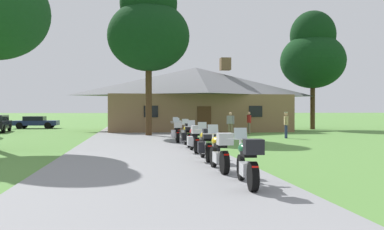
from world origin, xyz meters
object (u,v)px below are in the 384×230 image
at_px(motorcycle_white_farthest_in_row, 177,129).
at_px(bystander_gray_shirt_beside_signpost, 230,123).
at_px(motorcycle_red_fourth_in_row, 195,139).
at_px(bystander_tan_shirt_by_tree, 286,123).
at_px(bystander_red_shirt_near_lodge, 249,122).
at_px(motorcycle_yellow_fifth_in_row, 188,135).
at_px(motorcycle_red_sixth_in_row, 177,132).
at_px(motorcycle_yellow_second_in_row, 220,152).
at_px(parked_navy_sedan_far_left, 36,122).
at_px(tree_right_of_lodge, 313,53).
at_px(motorcycle_yellow_third_in_row, 207,145).
at_px(motorcycle_green_nearest_to_camera, 248,162).
at_px(tree_by_lodge_front, 149,27).

height_order(motorcycle_white_farthest_in_row, bystander_gray_shirt_beside_signpost, bystander_gray_shirt_beside_signpost).
distance_m(motorcycle_red_fourth_in_row, bystander_tan_shirt_by_tree, 11.16).
xyz_separation_m(bystander_red_shirt_near_lodge, bystander_tan_shirt_by_tree, (1.03, -5.01, 0.02)).
xyz_separation_m(motorcycle_yellow_fifth_in_row, motorcycle_white_farthest_in_row, (0.05, 5.67, 0.01)).
bearing_deg(bystander_red_shirt_near_lodge, motorcycle_red_sixth_in_row, -41.56).
bearing_deg(bystander_red_shirt_near_lodge, motorcycle_yellow_second_in_row, -21.72).
xyz_separation_m(motorcycle_yellow_fifth_in_row, bystander_tan_shirt_by_tree, (7.08, 5.85, 0.34)).
distance_m(motorcycle_red_sixth_in_row, bystander_red_shirt_near_lodge, 10.20).
bearing_deg(bystander_tan_shirt_by_tree, parked_navy_sedan_far_left, -123.13).
bearing_deg(parked_navy_sedan_far_left, tree_right_of_lodge, -100.38).
xyz_separation_m(motorcycle_red_sixth_in_row, bystander_gray_shirt_beside_signpost, (4.28, 5.66, 0.32)).
xyz_separation_m(motorcycle_red_sixth_in_row, bystander_tan_shirt_by_tree, (7.29, 3.04, 0.34)).
xyz_separation_m(motorcycle_yellow_second_in_row, bystander_gray_shirt_beside_signpost, (4.22, 16.65, 0.31)).
relative_size(motorcycle_yellow_third_in_row, motorcycle_white_farthest_in_row, 1.00).
relative_size(bystander_red_shirt_near_lodge, bystander_gray_shirt_beside_signpost, 1.00).
height_order(motorcycle_yellow_third_in_row, motorcycle_yellow_fifth_in_row, same).
height_order(motorcycle_white_farthest_in_row, tree_right_of_lodge, tree_right_of_lodge).
height_order(bystander_tan_shirt_by_tree, tree_right_of_lodge, tree_right_of_lodge).
height_order(motorcycle_yellow_third_in_row, bystander_tan_shirt_by_tree, bystander_tan_shirt_by_tree).
distance_m(motorcycle_red_fourth_in_row, tree_right_of_lodge, 25.64).
relative_size(motorcycle_yellow_second_in_row, bystander_gray_shirt_beside_signpost, 1.25).
bearing_deg(bystander_red_shirt_near_lodge, motorcycle_red_fourth_in_row, -27.94).
bearing_deg(motorcycle_yellow_fifth_in_row, motorcycle_red_fourth_in_row, -91.88).
height_order(bystander_gray_shirt_beside_signpost, tree_right_of_lodge, tree_right_of_lodge).
distance_m(motorcycle_yellow_second_in_row, parked_navy_sedan_far_left, 33.20).
relative_size(motorcycle_red_fourth_in_row, motorcycle_red_sixth_in_row, 1.00).
bearing_deg(motorcycle_white_farthest_in_row, bystander_gray_shirt_beside_signpost, 35.11).
bearing_deg(motorcycle_yellow_third_in_row, motorcycle_green_nearest_to_camera, -88.21).
distance_m(motorcycle_red_sixth_in_row, bystander_tan_shirt_by_tree, 7.91).
xyz_separation_m(motorcycle_green_nearest_to_camera, bystander_tan_shirt_by_tree, (7.10, 16.45, 0.33)).
distance_m(motorcycle_yellow_third_in_row, parked_navy_sedan_far_left, 30.85).
bearing_deg(motorcycle_yellow_fifth_in_row, motorcycle_red_sixth_in_row, 94.13).
bearing_deg(motorcycle_yellow_third_in_row, bystander_gray_shirt_beside_signpost, 74.55).
bearing_deg(motorcycle_yellow_third_in_row, motorcycle_red_sixth_in_row, 91.81).
bearing_deg(tree_right_of_lodge, bystander_red_shirt_near_lodge, -139.97).
bearing_deg(bystander_gray_shirt_beside_signpost, parked_navy_sedan_far_left, 169.17).
distance_m(motorcycle_yellow_second_in_row, motorcycle_yellow_fifth_in_row, 8.18).
relative_size(motorcycle_green_nearest_to_camera, motorcycle_red_sixth_in_row, 1.00).
bearing_deg(motorcycle_red_sixth_in_row, bystander_red_shirt_near_lodge, 55.54).
bearing_deg(bystander_tan_shirt_by_tree, motorcycle_yellow_third_in_row, -23.56).
bearing_deg(bystander_tan_shirt_by_tree, motorcycle_yellow_fifth_in_row, -41.98).
height_order(motorcycle_green_nearest_to_camera, motorcycle_white_farthest_in_row, same).
relative_size(motorcycle_red_fourth_in_row, bystander_tan_shirt_by_tree, 1.23).
xyz_separation_m(motorcycle_green_nearest_to_camera, motorcycle_red_fourth_in_row, (-0.05, 7.89, -0.01)).
distance_m(bystander_red_shirt_near_lodge, bystander_gray_shirt_beside_signpost, 3.11).
height_order(motorcycle_yellow_second_in_row, parked_navy_sedan_far_left, motorcycle_yellow_second_in_row).
bearing_deg(bystander_red_shirt_near_lodge, motorcycle_white_farthest_in_row, -52.82).
relative_size(motorcycle_red_sixth_in_row, parked_navy_sedan_far_left, 0.49).
xyz_separation_m(tree_right_of_lodge, tree_by_lodge_front, (-15.65, -8.31, 0.43)).
bearing_deg(tree_by_lodge_front, parked_navy_sedan_far_left, 127.91).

